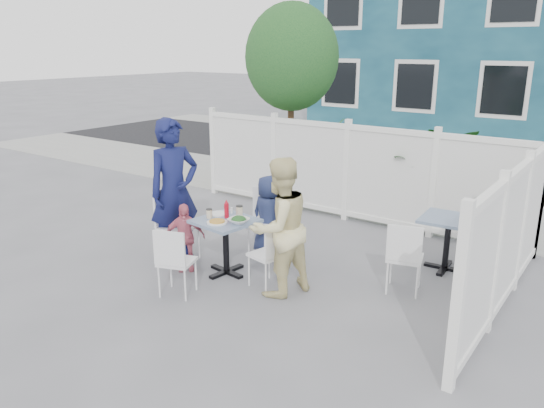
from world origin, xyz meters
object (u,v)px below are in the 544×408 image
Objects in this scene: main_table at (226,232)px; chair_right at (272,250)px; chair_back at (266,216)px; utility_cabinet at (275,151)px; toddler at (184,237)px; chair_near at (174,258)px; spare_table at (448,230)px; woman at (280,227)px; chair_left at (173,219)px; man at (174,191)px; boy at (269,215)px.

chair_right reaches higher than main_table.
chair_right is 0.90× the size of chair_back.
utility_cabinet is 5.04m from main_table.
toddler is (-0.51, -0.22, -0.11)m from main_table.
main_table is at bearing 66.55° from chair_near.
main_table is 0.91× the size of chair_right.
utility_cabinet is at bearing 149.71° from spare_table.
chair_left is at bearing -72.93° from woman.
woman is at bearing -127.26° from spare_table.
man reaches higher than woman.
boy is 1.21m from toddler.
main_table is 0.68× the size of boy.
chair_back reaches higher than main_table.
chair_near is 1.26m from woman.
utility_cabinet reaches higher than chair_back.
main_table is 2.84m from spare_table.
toddler reaches higher than spare_table.
utility_cabinet is at bearing -52.69° from boy.
chair_back is 1.12× the size of chair_near.
chair_right is 0.36m from woman.
boy reaches higher than spare_table.
man is at bearing 107.74° from toddler.
spare_table is 2.28m from woman.
boy is at bearing 159.32° from chair_back.
utility_cabinet is 5.78m from chair_near.
boy is at bearing 19.37° from toddler.
utility_cabinet reaches higher than boy.
chair_right is at bearing -62.41° from utility_cabinet.
utility_cabinet is 1.26× the size of chair_left.
chair_back is 1.30m from man.
chair_left is 0.89× the size of boy.
utility_cabinet reaches higher than chair_near.
chair_left is 1.30m from boy.
spare_table is 0.85× the size of chair_near.
utility_cabinet is 1.11× the size of boy.
chair_near reaches higher than main_table.
chair_left is 0.41m from toddler.
main_table is 1.08× the size of spare_table.
chair_left is 1.27m from chair_back.
woman is 1.25m from boy.
woman is (1.73, 0.01, 0.23)m from chair_left.
utility_cabinet is 5.44m from chair_right.
toddler is at bearing 56.20° from chair_left.
chair_right is at bearing -72.20° from man.
chair_near is 0.74× the size of boy.
chair_right is (-1.52, -1.76, -0.06)m from spare_table.
main_table is at bearing 66.61° from chair_back.
chair_near is at bearing -73.51° from utility_cabinet.
chair_left is at bearing 104.45° from chair_right.
man reaches higher than chair_left.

